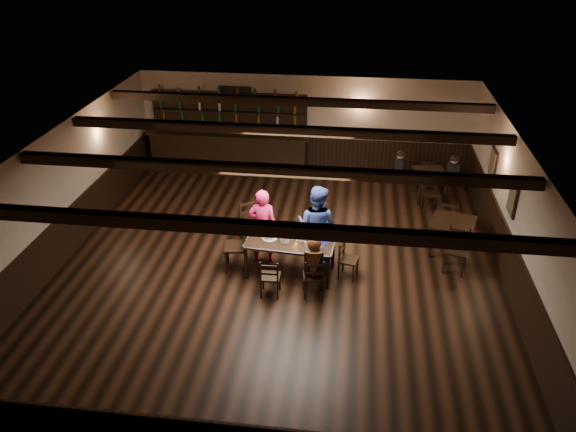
# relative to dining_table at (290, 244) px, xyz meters

# --- Properties ---
(ground) EXTENTS (10.00, 10.00, 0.00)m
(ground) POSITION_rel_dining_table_xyz_m (-0.25, 0.20, -0.68)
(ground) COLOR black
(ground) RESTS_ON ground
(room_shell) EXTENTS (9.02, 10.02, 2.71)m
(room_shell) POSITION_rel_dining_table_xyz_m (-0.24, 0.23, 1.06)
(room_shell) COLOR beige
(room_shell) RESTS_ON ground
(dining_table) EXTENTS (1.81, 1.01, 0.75)m
(dining_table) POSITION_rel_dining_table_xyz_m (0.00, 0.00, 0.00)
(dining_table) COLOR black
(dining_table) RESTS_ON ground
(chair_near_left) EXTENTS (0.38, 0.36, 0.80)m
(chair_near_left) POSITION_rel_dining_table_xyz_m (-0.28, -0.83, -0.22)
(chair_near_left) COLOR black
(chair_near_left) RESTS_ON ground
(chair_near_right) EXTENTS (0.44, 0.43, 0.83)m
(chair_near_right) POSITION_rel_dining_table_xyz_m (0.54, -0.75, -0.20)
(chair_near_right) COLOR black
(chair_near_right) RESTS_ON ground
(chair_end_left) EXTENTS (0.52, 0.54, 1.02)m
(chair_end_left) POSITION_rel_dining_table_xyz_m (-1.02, 0.05, -0.09)
(chair_end_left) COLOR black
(chair_end_left) RESTS_ON ground
(chair_end_right) EXTENTS (0.43, 0.44, 0.79)m
(chair_end_right) POSITION_rel_dining_table_xyz_m (1.09, 0.03, -0.22)
(chair_end_right) COLOR black
(chair_end_right) RESTS_ON ground
(chair_far_pushed) EXTENTS (0.62, 0.62, 0.97)m
(chair_far_pushed) POSITION_rel_dining_table_xyz_m (-1.02, 1.16, -0.12)
(chair_far_pushed) COLOR black
(chair_far_pushed) RESTS_ON ground
(woman_pink) EXTENTS (0.62, 0.43, 1.62)m
(woman_pink) POSITION_rel_dining_table_xyz_m (-0.63, 0.42, 0.13)
(woman_pink) COLOR #EB2356
(woman_pink) RESTS_ON ground
(man_blue) EXTENTS (1.01, 0.89, 1.74)m
(man_blue) POSITION_rel_dining_table_xyz_m (0.48, 0.47, 0.19)
(man_blue) COLOR navy
(man_blue) RESTS_ON ground
(seated_person) EXTENTS (0.35, 0.52, 0.84)m
(seated_person) POSITION_rel_dining_table_xyz_m (0.52, -0.69, 0.16)
(seated_person) COLOR black
(seated_person) RESTS_ON ground
(cake) EXTENTS (0.30, 0.30, 0.09)m
(cake) POSITION_rel_dining_table_xyz_m (-0.42, 0.05, 0.11)
(cake) COLOR white
(cake) RESTS_ON dining_table
(plate_stack_a) EXTENTS (0.17, 0.17, 0.16)m
(plate_stack_a) POSITION_rel_dining_table_xyz_m (-0.10, -0.05, 0.15)
(plate_stack_a) COLOR white
(plate_stack_a) RESTS_ON dining_table
(plate_stack_b) EXTENTS (0.19, 0.19, 0.23)m
(plate_stack_b) POSITION_rel_dining_table_xyz_m (0.20, 0.07, 0.18)
(plate_stack_b) COLOR white
(plate_stack_b) RESTS_ON dining_table
(tea_light) EXTENTS (0.06, 0.06, 0.06)m
(tea_light) POSITION_rel_dining_table_xyz_m (0.08, 0.10, 0.09)
(tea_light) COLOR #A5A8AD
(tea_light) RESTS_ON dining_table
(salt_shaker) EXTENTS (0.03, 0.03, 0.08)m
(salt_shaker) POSITION_rel_dining_table_xyz_m (0.31, -0.14, 0.11)
(salt_shaker) COLOR silver
(salt_shaker) RESTS_ON dining_table
(pepper_shaker) EXTENTS (0.04, 0.04, 0.09)m
(pepper_shaker) POSITION_rel_dining_table_xyz_m (0.43, -0.10, 0.12)
(pepper_shaker) COLOR #A5A8AD
(pepper_shaker) RESTS_ON dining_table
(drink_glass) EXTENTS (0.07, 0.07, 0.12)m
(drink_glass) POSITION_rel_dining_table_xyz_m (0.30, 0.13, 0.13)
(drink_glass) COLOR silver
(drink_glass) RESTS_ON dining_table
(menu_red) EXTENTS (0.33, 0.27, 0.00)m
(menu_red) POSITION_rel_dining_table_xyz_m (0.48, -0.18, 0.07)
(menu_red) COLOR #9E2E11
(menu_red) RESTS_ON dining_table
(menu_blue) EXTENTS (0.38, 0.33, 0.00)m
(menu_blue) POSITION_rel_dining_table_xyz_m (0.61, 0.06, 0.07)
(menu_blue) COLOR #0D0D44
(menu_blue) RESTS_ON dining_table
(bar_counter) EXTENTS (4.48, 0.70, 2.20)m
(bar_counter) POSITION_rel_dining_table_xyz_m (-2.32, 4.91, 0.04)
(bar_counter) COLOR black
(bar_counter) RESTS_ON ground
(back_table_a) EXTENTS (1.08, 1.08, 0.75)m
(back_table_a) POSITION_rel_dining_table_xyz_m (3.29, 1.21, -0.03)
(back_table_a) COLOR black
(back_table_a) RESTS_ON ground
(back_table_b) EXTENTS (0.91, 0.91, 0.75)m
(back_table_b) POSITION_rel_dining_table_xyz_m (3.05, 3.83, -0.04)
(back_table_b) COLOR black
(back_table_b) RESTS_ON ground
(bg_patron_left) EXTENTS (0.26, 0.36, 0.69)m
(bg_patron_left) POSITION_rel_dining_table_xyz_m (2.31, 4.08, 0.13)
(bg_patron_left) COLOR black
(bg_patron_left) RESTS_ON ground
(bg_patron_right) EXTENTS (0.25, 0.37, 0.72)m
(bg_patron_right) POSITION_rel_dining_table_xyz_m (3.61, 3.88, 0.14)
(bg_patron_right) COLOR black
(bg_patron_right) RESTS_ON ground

